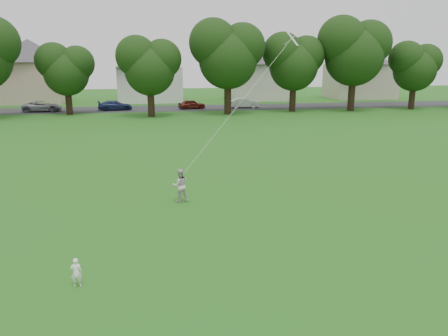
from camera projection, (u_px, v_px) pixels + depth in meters
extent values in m
plane|color=#265B15|center=(159.00, 261.00, 13.15)|extent=(160.00, 160.00, 0.00)
cube|color=#2D2D30|center=(151.00, 109.00, 53.33)|extent=(90.00, 7.00, 0.01)
imported|color=white|center=(76.00, 272.00, 11.58)|extent=(0.31, 0.21, 0.81)
imported|color=beige|center=(180.00, 185.00, 18.45)|extent=(0.76, 0.63, 1.44)
plane|color=white|center=(292.00, 38.00, 19.56)|extent=(0.88, 1.02, 0.67)
cylinder|color=white|center=(238.00, 106.00, 18.97)|extent=(0.01, 0.01, 8.05)
cylinder|color=black|center=(69.00, 101.00, 47.48)|extent=(0.69, 0.69, 2.97)
cylinder|color=black|center=(151.00, 101.00, 45.62)|extent=(0.72, 0.72, 3.22)
cylinder|color=black|center=(228.00, 96.00, 47.82)|extent=(0.78, 0.78, 3.95)
cylinder|color=black|center=(293.00, 96.00, 50.33)|extent=(0.74, 0.74, 3.45)
cylinder|color=black|center=(352.00, 93.00, 50.94)|extent=(0.80, 0.80, 4.17)
cylinder|color=black|center=(412.00, 96.00, 52.72)|extent=(0.71, 0.71, 3.12)
imported|color=gray|center=(42.00, 106.00, 50.24)|extent=(4.45, 2.28, 1.20)
imported|color=#172148|center=(115.00, 105.00, 51.56)|extent=(4.14, 2.14, 1.15)
imported|color=#591C11|center=(192.00, 104.00, 53.02)|extent=(3.42, 1.74, 1.12)
imported|color=#B4B4B4|center=(244.00, 103.00, 54.05)|extent=(3.71, 1.40, 1.21)
cube|color=#C6AD94|center=(32.00, 83.00, 59.67)|extent=(8.46, 6.50, 5.50)
pyramid|color=#454347|center=(27.00, 39.00, 58.27)|extent=(12.20, 12.20, 3.03)
cube|color=white|center=(150.00, 84.00, 62.31)|extent=(8.79, 7.62, 4.84)
pyramid|color=#454347|center=(149.00, 47.00, 61.08)|extent=(12.67, 12.67, 2.66)
cube|color=silver|center=(259.00, 82.00, 64.83)|extent=(8.27, 6.73, 5.20)
pyramid|color=#454347|center=(260.00, 44.00, 63.50)|extent=(11.93, 11.93, 2.86)
cube|color=#BCB59C|center=(360.00, 81.00, 67.40)|extent=(9.50, 6.81, 5.13)
pyramid|color=#454347|center=(362.00, 45.00, 66.09)|extent=(13.70, 13.70, 2.82)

